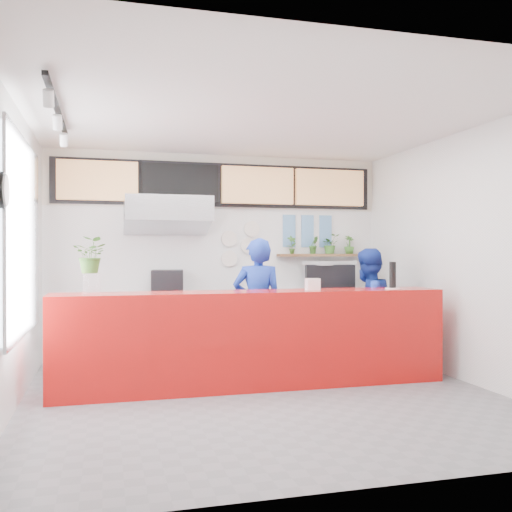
{
  "coord_description": "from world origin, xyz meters",
  "views": [
    {
      "loc": [
        -1.64,
        -5.9,
        1.54
      ],
      "look_at": [
        0.1,
        0.7,
        1.5
      ],
      "focal_mm": 40.0,
      "sensor_mm": 36.0,
      "label": 1
    }
  ],
  "objects_px": {
    "service_counter": "(254,339)",
    "staff_center": "(258,307)",
    "panini_oven": "(167,284)",
    "pepper_mill": "(393,275)",
    "espresso_machine": "(329,279)",
    "staff_right": "(367,309)"
  },
  "relations": [
    {
      "from": "service_counter",
      "to": "panini_oven",
      "type": "height_order",
      "value": "panini_oven"
    },
    {
      "from": "staff_right",
      "to": "pepper_mill",
      "type": "height_order",
      "value": "staff_right"
    },
    {
      "from": "panini_oven",
      "to": "staff_center",
      "type": "relative_size",
      "value": 0.25
    },
    {
      "from": "service_counter",
      "to": "staff_right",
      "type": "relative_size",
      "value": 2.82
    },
    {
      "from": "pepper_mill",
      "to": "staff_center",
      "type": "bearing_deg",
      "value": 156.24
    },
    {
      "from": "service_counter",
      "to": "staff_center",
      "type": "bearing_deg",
      "value": 71.25
    },
    {
      "from": "service_counter",
      "to": "staff_center",
      "type": "distance_m",
      "value": 0.7
    },
    {
      "from": "espresso_machine",
      "to": "staff_center",
      "type": "relative_size",
      "value": 0.42
    },
    {
      "from": "service_counter",
      "to": "panini_oven",
      "type": "xyz_separation_m",
      "value": [
        -0.8,
        1.8,
        0.55
      ]
    },
    {
      "from": "staff_right",
      "to": "espresso_machine",
      "type": "bearing_deg",
      "value": -114.48
    },
    {
      "from": "panini_oven",
      "to": "pepper_mill",
      "type": "bearing_deg",
      "value": -29.16
    },
    {
      "from": "espresso_machine",
      "to": "staff_right",
      "type": "xyz_separation_m",
      "value": [
        0.03,
        -1.25,
        -0.33
      ]
    },
    {
      "from": "panini_oven",
      "to": "staff_center",
      "type": "bearing_deg",
      "value": -42.72
    },
    {
      "from": "panini_oven",
      "to": "pepper_mill",
      "type": "distance_m",
      "value": 3.14
    },
    {
      "from": "staff_right",
      "to": "pepper_mill",
      "type": "relative_size",
      "value": 5.07
    },
    {
      "from": "staff_center",
      "to": "pepper_mill",
      "type": "relative_size",
      "value": 5.46
    },
    {
      "from": "service_counter",
      "to": "espresso_machine",
      "type": "distance_m",
      "value": 2.51
    },
    {
      "from": "staff_center",
      "to": "service_counter",
      "type": "bearing_deg",
      "value": 85.93
    },
    {
      "from": "espresso_machine",
      "to": "pepper_mill",
      "type": "bearing_deg",
      "value": -72.05
    },
    {
      "from": "espresso_machine",
      "to": "staff_center",
      "type": "height_order",
      "value": "staff_center"
    },
    {
      "from": "service_counter",
      "to": "staff_right",
      "type": "xyz_separation_m",
      "value": [
        1.68,
        0.55,
        0.25
      ]
    },
    {
      "from": "panini_oven",
      "to": "espresso_machine",
      "type": "xyz_separation_m",
      "value": [
        2.45,
        0.0,
        0.03
      ]
    }
  ]
}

